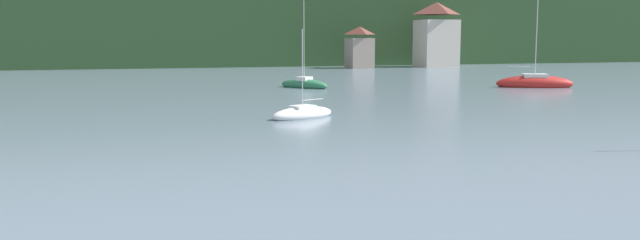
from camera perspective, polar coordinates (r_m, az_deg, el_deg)
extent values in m
cube|color=#264223|center=(118.90, -12.88, 8.01)|extent=(352.00, 53.78, 12.44)
cube|color=gray|center=(90.80, 3.42, 5.80)|extent=(3.12, 3.74, 4.09)
pyramid|color=brown|center=(90.77, 3.44, 7.73)|extent=(3.28, 3.92, 1.09)
cube|color=beige|center=(95.84, 10.01, 6.54)|extent=(5.07, 4.93, 6.62)
pyramid|color=brown|center=(95.90, 10.07, 9.48)|extent=(5.32, 5.18, 1.73)
ellipsoid|color=#2D754C|center=(56.83, -1.39, 3.04)|extent=(4.08, 4.89, 1.05)
cylinder|color=#B7B7BC|center=(56.67, -1.40, 6.81)|extent=(0.06, 0.06, 6.89)
cylinder|color=#ADADB2|center=(57.30, -2.03, 4.20)|extent=(1.02, 1.40, 0.05)
cube|color=silver|center=(56.79, -1.39, 3.55)|extent=(1.49, 1.51, 0.43)
ellipsoid|color=red|center=(60.30, 18.05, 3.01)|extent=(6.82, 4.01, 1.42)
cylinder|color=#B7B7BC|center=(60.15, 18.24, 7.65)|extent=(0.08, 0.08, 8.98)
cylinder|color=#ADADB2|center=(59.93, 16.97, 4.43)|extent=(2.31, 0.91, 0.07)
cube|color=silver|center=(60.26, 18.08, 3.60)|extent=(2.30, 1.79, 0.46)
ellipsoid|color=white|center=(36.19, -1.52, 0.50)|extent=(4.26, 2.98, 0.86)
cylinder|color=#B7B7BC|center=(35.98, -1.54, 4.36)|extent=(0.05, 0.05, 4.41)
cylinder|color=#ADADB2|center=(36.59, -0.62, 1.78)|extent=(1.38, 0.69, 0.04)
cube|color=silver|center=(36.15, -1.53, 1.07)|extent=(1.57, 1.39, 0.26)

